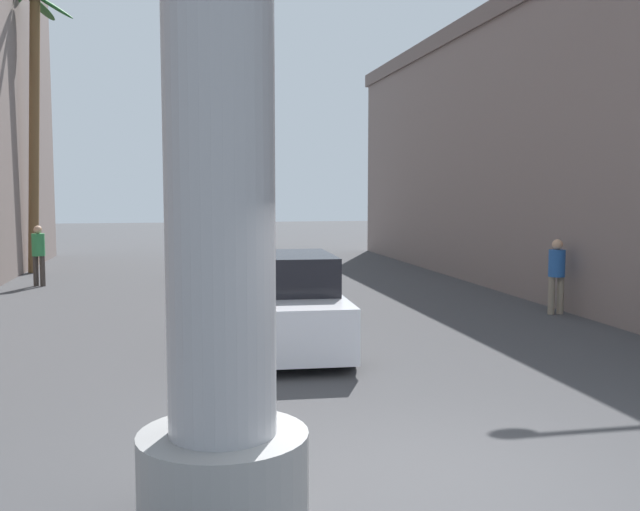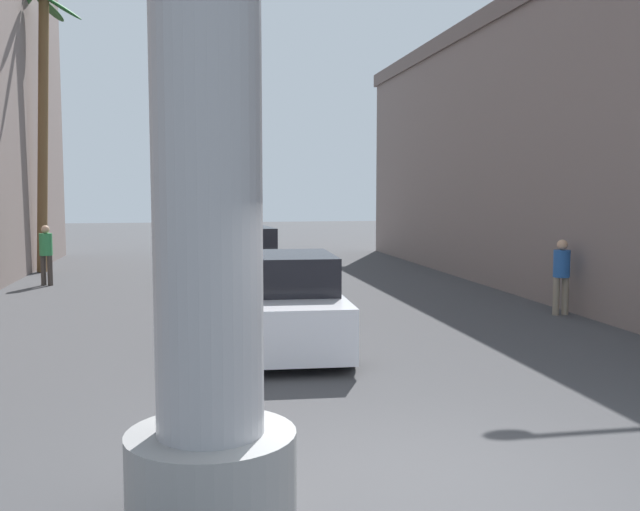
{
  "view_description": "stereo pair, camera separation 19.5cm",
  "coord_description": "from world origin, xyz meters",
  "px_view_note": "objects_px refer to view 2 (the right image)",
  "views": [
    {
      "loc": [
        -2.15,
        -5.82,
        2.58
      ],
      "look_at": [
        0.0,
        4.76,
        1.6
      ],
      "focal_mm": 40.0,
      "sensor_mm": 36.0,
      "label": 1
    },
    {
      "loc": [
        -1.96,
        -5.86,
        2.58
      ],
      "look_at": [
        0.0,
        4.76,
        1.6
      ],
      "focal_mm": 40.0,
      "sensor_mm": 36.0,
      "label": 2
    }
  ],
  "objects_px": {
    "palm_tree_far_left": "(41,99)",
    "pedestrian_far_left": "(46,250)",
    "car_lead": "(278,303)",
    "pedestrian_mid_right": "(561,271)",
    "street_lamp": "(605,107)",
    "car_far": "(241,255)"
  },
  "relations": [
    {
      "from": "car_far",
      "to": "pedestrian_mid_right",
      "type": "relative_size",
      "value": 3.05
    },
    {
      "from": "car_lead",
      "to": "pedestrian_mid_right",
      "type": "relative_size",
      "value": 3.07
    },
    {
      "from": "car_lead",
      "to": "palm_tree_far_left",
      "type": "bearing_deg",
      "value": 115.94
    },
    {
      "from": "car_far",
      "to": "pedestrian_far_left",
      "type": "height_order",
      "value": "pedestrian_far_left"
    },
    {
      "from": "street_lamp",
      "to": "pedestrian_far_left",
      "type": "distance_m",
      "value": 14.45
    },
    {
      "from": "palm_tree_far_left",
      "to": "pedestrian_far_left",
      "type": "xyz_separation_m",
      "value": [
        0.66,
        -3.59,
        -4.51
      ]
    },
    {
      "from": "street_lamp",
      "to": "pedestrian_mid_right",
      "type": "relative_size",
      "value": 4.35
    },
    {
      "from": "street_lamp",
      "to": "palm_tree_far_left",
      "type": "bearing_deg",
      "value": 138.39
    },
    {
      "from": "car_lead",
      "to": "pedestrian_mid_right",
      "type": "distance_m",
      "value": 6.43
    },
    {
      "from": "car_lead",
      "to": "palm_tree_far_left",
      "type": "relative_size",
      "value": 0.55
    },
    {
      "from": "pedestrian_mid_right",
      "to": "pedestrian_far_left",
      "type": "bearing_deg",
      "value": 149.14
    },
    {
      "from": "palm_tree_far_left",
      "to": "pedestrian_far_left",
      "type": "height_order",
      "value": "palm_tree_far_left"
    },
    {
      "from": "pedestrian_mid_right",
      "to": "pedestrian_far_left",
      "type": "height_order",
      "value": "pedestrian_far_left"
    },
    {
      "from": "car_lead",
      "to": "pedestrian_far_left",
      "type": "bearing_deg",
      "value": 121.43
    },
    {
      "from": "palm_tree_far_left",
      "to": "pedestrian_far_left",
      "type": "distance_m",
      "value": 5.8
    },
    {
      "from": "street_lamp",
      "to": "pedestrian_far_left",
      "type": "xyz_separation_m",
      "value": [
        -11.88,
        7.55,
        -3.26
      ]
    },
    {
      "from": "pedestrian_far_left",
      "to": "palm_tree_far_left",
      "type": "bearing_deg",
      "value": 100.47
    },
    {
      "from": "palm_tree_far_left",
      "to": "pedestrian_mid_right",
      "type": "bearing_deg",
      "value": -40.73
    },
    {
      "from": "street_lamp",
      "to": "palm_tree_far_left",
      "type": "xyz_separation_m",
      "value": [
        -12.54,
        11.14,
        1.25
      ]
    },
    {
      "from": "palm_tree_far_left",
      "to": "pedestrian_far_left",
      "type": "relative_size",
      "value": 5.34
    },
    {
      "from": "car_lead",
      "to": "car_far",
      "type": "height_order",
      "value": "same"
    },
    {
      "from": "car_far",
      "to": "pedestrian_mid_right",
      "type": "distance_m",
      "value": 9.25
    }
  ]
}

